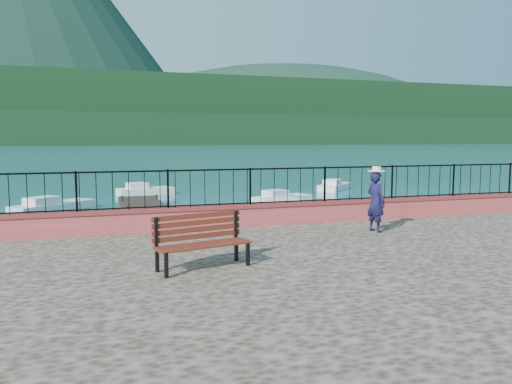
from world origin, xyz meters
TOP-DOWN VIEW (x-y plane):
  - ground at (0.00, 0.00)m, footprint 2000.00×2000.00m
  - parapet at (0.00, 3.70)m, footprint 28.00×0.46m
  - railing at (0.00, 3.70)m, footprint 27.00×0.05m
  - dock at (-2.00, 12.00)m, footprint 2.00×16.00m
  - far_forest at (0.00, 300.00)m, footprint 900.00×60.00m
  - foothills at (0.00, 360.00)m, footprint 900.00×120.00m
  - companion_hill at (220.00, 560.00)m, footprint 448.00×384.00m
  - park_bench at (-2.47, -0.30)m, footprint 1.84×0.96m
  - person at (2.43, 1.87)m, footprint 0.49×0.63m
  - hat at (2.43, 1.87)m, footprint 0.44×0.44m
  - boat_0 at (-4.95, 10.79)m, footprint 4.43×2.17m
  - boat_1 at (4.68, 12.62)m, footprint 4.26×1.68m
  - boat_2 at (5.56, 16.41)m, footprint 3.72×2.42m
  - boat_3 at (-6.18, 17.13)m, footprint 4.01×3.80m
  - boat_4 at (-1.14, 23.36)m, footprint 3.70×2.08m
  - boat_5 at (11.75, 22.23)m, footprint 3.59×3.59m

SIDE VIEW (x-z plane):
  - ground at x=0.00m, z-range 0.00..0.00m
  - companion_hill at x=220.00m, z-range -90.00..90.00m
  - dock at x=-2.00m, z-range 0.00..0.30m
  - boat_0 at x=-4.95m, z-range 0.00..0.80m
  - boat_1 at x=4.68m, z-range 0.00..0.80m
  - boat_2 at x=5.56m, z-range 0.00..0.80m
  - boat_3 at x=-6.18m, z-range 0.00..0.80m
  - boat_4 at x=-1.14m, z-range 0.00..0.80m
  - boat_5 at x=11.75m, z-range 0.00..0.80m
  - parapet at x=0.00m, z-range 1.20..1.78m
  - park_bench at x=-2.47m, z-range 1.01..1.98m
  - person at x=2.43m, z-range 1.20..2.73m
  - railing at x=0.00m, z-range 1.78..2.73m
  - hat at x=2.43m, z-range 2.73..2.85m
  - far_forest at x=0.00m, z-range 0.00..18.00m
  - foothills at x=0.00m, z-range 0.00..44.00m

